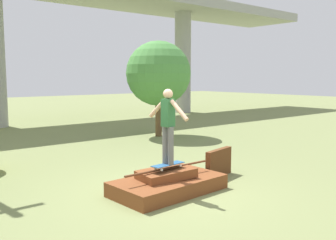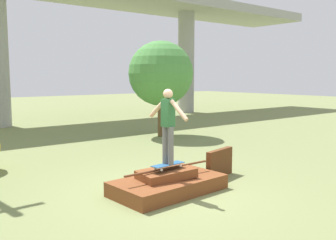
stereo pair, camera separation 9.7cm
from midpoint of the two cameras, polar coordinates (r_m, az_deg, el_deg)
ground_plane at (r=8.14m, az=0.38°, el=-10.95°), size 80.00×80.00×0.00m
scrap_pile at (r=8.08m, az=0.34°, el=-9.66°), size 2.46×1.44×0.55m
scrap_plank_loose at (r=9.35m, az=8.16°, el=-6.51°), size 1.03×0.36×0.68m
skateboard at (r=7.89m, az=0.35°, el=-6.81°), size 0.80×0.29×0.09m
skater at (r=7.73m, az=0.36°, el=-0.19°), size 0.24×1.13×1.57m
tree_behind_left at (r=15.35m, az=-0.92°, el=7.08°), size 2.64×2.64×3.90m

